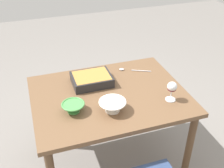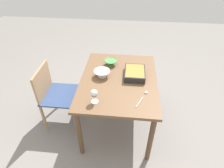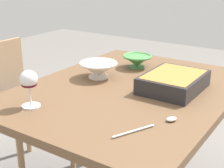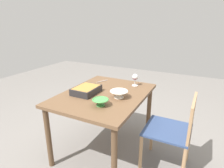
# 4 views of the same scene
# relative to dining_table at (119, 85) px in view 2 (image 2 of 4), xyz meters

# --- Properties ---
(ground_plane) EXTENTS (8.00, 8.00, 0.00)m
(ground_plane) POSITION_rel_dining_table_xyz_m (0.00, 0.00, -0.65)
(ground_plane) COLOR gray
(dining_table) EXTENTS (1.16, 0.89, 0.74)m
(dining_table) POSITION_rel_dining_table_xyz_m (0.00, 0.00, 0.00)
(dining_table) COLOR brown
(dining_table) RESTS_ON ground_plane
(chair) EXTENTS (0.45, 0.45, 0.84)m
(chair) POSITION_rel_dining_table_xyz_m (0.03, -0.80, -0.17)
(chair) COLOR #334772
(chair) RESTS_ON ground_plane
(wine_glass) EXTENTS (0.08, 0.08, 0.15)m
(wine_glass) POSITION_rel_dining_table_xyz_m (0.41, -0.21, 0.20)
(wine_glass) COLOR white
(wine_glass) RESTS_ON dining_table
(casserole_dish) EXTENTS (0.31, 0.24, 0.08)m
(casserole_dish) POSITION_rel_dining_table_xyz_m (-0.09, 0.18, 0.13)
(casserole_dish) COLOR #262628
(casserole_dish) RESTS_ON dining_table
(mixing_bowl) EXTENTS (0.16, 0.16, 0.07)m
(mixing_bowl) POSITION_rel_dining_table_xyz_m (-0.30, -0.13, 0.13)
(mixing_bowl) COLOR #4C994C
(mixing_bowl) RESTS_ON dining_table
(small_bowl) EXTENTS (0.19, 0.19, 0.08)m
(small_bowl) POSITION_rel_dining_table_xyz_m (-0.04, -0.20, 0.14)
(small_bowl) COLOR white
(small_bowl) RESTS_ON dining_table
(serving_spoon) EXTENTS (0.26, 0.13, 0.01)m
(serving_spoon) POSITION_rel_dining_table_xyz_m (0.27, 0.28, 0.10)
(serving_spoon) COLOR silver
(serving_spoon) RESTS_ON dining_table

